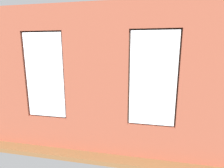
{
  "coord_description": "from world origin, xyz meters",
  "views": [
    {
      "loc": [
        -1.05,
        6.12,
        2.33
      ],
      "look_at": [
        0.1,
        0.4,
        1.12
      ],
      "focal_mm": 28.0,
      "sensor_mm": 36.0,
      "label": 1
    }
  ],
  "objects_px": {
    "potted_plant_by_left_couch": "(170,101)",
    "cup_ceramic": "(96,98)",
    "couch_by_window": "(106,125)",
    "couch_left": "(189,115)",
    "remote_silver": "(104,98)",
    "potted_plant_corner_near_left": "(179,88)",
    "tv_flatscreen": "(53,84)",
    "table_plant_small": "(119,96)",
    "potted_plant_beside_window_right": "(20,117)",
    "potted_plant_corner_far_left": "(211,119)",
    "potted_plant_foreground_right": "(76,83)",
    "potted_plant_between_couches": "(157,127)",
    "coffee_table": "(108,101)",
    "media_console": "(54,99)",
    "papasan_chair": "(102,89)"
  },
  "relations": [
    {
      "from": "table_plant_small",
      "to": "potted_plant_corner_near_left",
      "type": "xyz_separation_m",
      "value": [
        -2.44,
        -1.87,
        -0.04
      ]
    },
    {
      "from": "potted_plant_by_left_couch",
      "to": "cup_ceramic",
      "type": "bearing_deg",
      "value": 17.63
    },
    {
      "from": "potted_plant_foreground_right",
      "to": "couch_left",
      "type": "bearing_deg",
      "value": 150.97
    },
    {
      "from": "cup_ceramic",
      "to": "potted_plant_beside_window_right",
      "type": "relative_size",
      "value": 0.15
    },
    {
      "from": "potted_plant_corner_far_left",
      "to": "couch_left",
      "type": "bearing_deg",
      "value": -83.7
    },
    {
      "from": "couch_left",
      "to": "potted_plant_foreground_right",
      "type": "height_order",
      "value": "potted_plant_foreground_right"
    },
    {
      "from": "cup_ceramic",
      "to": "table_plant_small",
      "type": "height_order",
      "value": "table_plant_small"
    },
    {
      "from": "couch_left",
      "to": "tv_flatscreen",
      "type": "distance_m",
      "value": 5.24
    },
    {
      "from": "couch_left",
      "to": "coffee_table",
      "type": "distance_m",
      "value": 2.8
    },
    {
      "from": "couch_left",
      "to": "remote_silver",
      "type": "height_order",
      "value": "couch_left"
    },
    {
      "from": "couch_by_window",
      "to": "tv_flatscreen",
      "type": "height_order",
      "value": "tv_flatscreen"
    },
    {
      "from": "cup_ceramic",
      "to": "potted_plant_corner_near_left",
      "type": "xyz_separation_m",
      "value": [
        -3.29,
        -2.12,
        0.04
      ]
    },
    {
      "from": "cup_ceramic",
      "to": "potted_plant_between_couches",
      "type": "xyz_separation_m",
      "value": [
        -2.12,
        1.8,
        -0.09
      ]
    },
    {
      "from": "potted_plant_by_left_couch",
      "to": "potted_plant_foreground_right",
      "type": "height_order",
      "value": "potted_plant_foreground_right"
    },
    {
      "from": "cup_ceramic",
      "to": "potted_plant_by_left_couch",
      "type": "xyz_separation_m",
      "value": [
        -2.74,
        -0.87,
        -0.21
      ]
    },
    {
      "from": "cup_ceramic",
      "to": "potted_plant_corner_near_left",
      "type": "relative_size",
      "value": 0.08
    },
    {
      "from": "table_plant_small",
      "to": "potted_plant_corner_far_left",
      "type": "bearing_deg",
      "value": 138.11
    },
    {
      "from": "coffee_table",
      "to": "potted_plant_by_left_couch",
      "type": "distance_m",
      "value": 2.42
    },
    {
      "from": "tv_flatscreen",
      "to": "potted_plant_between_couches",
      "type": "bearing_deg",
      "value": 151.36
    },
    {
      "from": "couch_by_window",
      "to": "papasan_chair",
      "type": "bearing_deg",
      "value": -73.54
    },
    {
      "from": "coffee_table",
      "to": "potted_plant_by_left_couch",
      "type": "relative_size",
      "value": 3.33
    },
    {
      "from": "couch_left",
      "to": "papasan_chair",
      "type": "bearing_deg",
      "value": -126.19
    },
    {
      "from": "table_plant_small",
      "to": "potted_plant_by_left_couch",
      "type": "height_order",
      "value": "table_plant_small"
    },
    {
      "from": "potted_plant_beside_window_right",
      "to": "potted_plant_between_couches",
      "type": "bearing_deg",
      "value": -177.73
    },
    {
      "from": "potted_plant_corner_near_left",
      "to": "couch_by_window",
      "type": "bearing_deg",
      "value": 58.16
    },
    {
      "from": "remote_silver",
      "to": "potted_plant_corner_near_left",
      "type": "xyz_separation_m",
      "value": [
        -3.03,
        -1.91,
        0.08
      ]
    },
    {
      "from": "remote_silver",
      "to": "potted_plant_by_left_couch",
      "type": "height_order",
      "value": "remote_silver"
    },
    {
      "from": "potted_plant_foreground_right",
      "to": "potted_plant_between_couches",
      "type": "relative_size",
      "value": 1.41
    },
    {
      "from": "coffee_table",
      "to": "papasan_chair",
      "type": "bearing_deg",
      "value": -67.69
    },
    {
      "from": "potted_plant_foreground_right",
      "to": "couch_by_window",
      "type": "bearing_deg",
      "value": 122.51
    },
    {
      "from": "potted_plant_beside_window_right",
      "to": "coffee_table",
      "type": "bearing_deg",
      "value": -135.56
    },
    {
      "from": "potted_plant_beside_window_right",
      "to": "potted_plant_corner_far_left",
      "type": "xyz_separation_m",
      "value": [
        -4.95,
        -0.01,
        0.34
      ]
    },
    {
      "from": "table_plant_small",
      "to": "potted_plant_between_couches",
      "type": "relative_size",
      "value": 0.4
    },
    {
      "from": "couch_by_window",
      "to": "media_console",
      "type": "relative_size",
      "value": 1.55
    },
    {
      "from": "cup_ceramic",
      "to": "couch_by_window",
      "type": "bearing_deg",
      "value": 113.97
    },
    {
      "from": "remote_silver",
      "to": "potted_plant_between_couches",
      "type": "bearing_deg",
      "value": 59.71
    },
    {
      "from": "couch_by_window",
      "to": "couch_left",
      "type": "distance_m",
      "value": 2.63
    },
    {
      "from": "coffee_table",
      "to": "remote_silver",
      "type": "relative_size",
      "value": 8.65
    },
    {
      "from": "table_plant_small",
      "to": "remote_silver",
      "type": "xyz_separation_m",
      "value": [
        0.59,
        0.04,
        -0.12
      ]
    },
    {
      "from": "tv_flatscreen",
      "to": "potted_plant_corner_near_left",
      "type": "xyz_separation_m",
      "value": [
        -5.25,
        -1.68,
        -0.32
      ]
    },
    {
      "from": "potted_plant_foreground_right",
      "to": "potted_plant_corner_far_left",
      "type": "bearing_deg",
      "value": 141.1
    },
    {
      "from": "potted_plant_foreground_right",
      "to": "potted_plant_by_left_couch",
      "type": "bearing_deg",
      "value": 164.98
    },
    {
      "from": "table_plant_small",
      "to": "couch_left",
      "type": "bearing_deg",
      "value": 159.42
    },
    {
      "from": "couch_by_window",
      "to": "potted_plant_corner_near_left",
      "type": "height_order",
      "value": "potted_plant_corner_near_left"
    },
    {
      "from": "couch_by_window",
      "to": "potted_plant_between_couches",
      "type": "bearing_deg",
      "value": -177.81
    },
    {
      "from": "potted_plant_by_left_couch",
      "to": "coffee_table",
      "type": "bearing_deg",
      "value": 18.22
    },
    {
      "from": "couch_by_window",
      "to": "potted_plant_corner_near_left",
      "type": "bearing_deg",
      "value": -121.84
    },
    {
      "from": "couch_by_window",
      "to": "cup_ceramic",
      "type": "bearing_deg",
      "value": -66.03
    },
    {
      "from": "cup_ceramic",
      "to": "table_plant_small",
      "type": "relative_size",
      "value": 0.39
    },
    {
      "from": "potted_plant_foreground_right",
      "to": "potted_plant_between_couches",
      "type": "bearing_deg",
      "value": 134.52
    }
  ]
}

